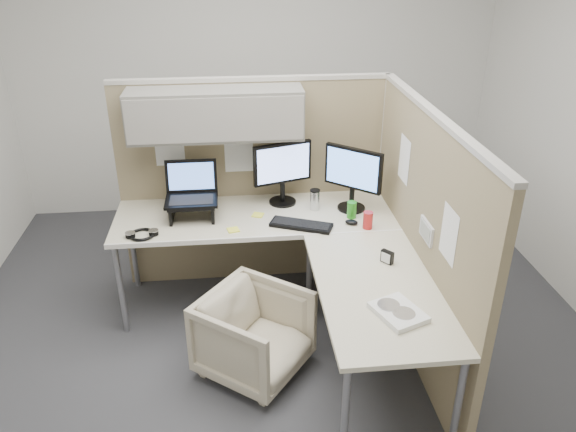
{
  "coord_description": "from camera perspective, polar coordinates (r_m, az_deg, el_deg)",
  "views": [
    {
      "loc": [
        -0.25,
        -3.06,
        2.52
      ],
      "look_at": [
        0.1,
        0.25,
        0.85
      ],
      "focal_mm": 35.0,
      "sensor_mm": 36.0,
      "label": 1
    }
  ],
  "objects": [
    {
      "name": "travel_mug",
      "position": [
        4.05,
        2.75,
        1.67
      ],
      "size": [
        0.07,
        0.07,
        0.15
      ],
      "color": "silver",
      "rests_on": "desk"
    },
    {
      "name": "sticky_note_a",
      "position": [
        3.81,
        -5.59,
        -1.41
      ],
      "size": [
        0.09,
        0.09,
        0.01
      ],
      "primitive_type": "cube",
      "rotation": [
        0.0,
        0.0,
        0.24
      ],
      "color": "#F3F440",
      "rests_on": "desk"
    },
    {
      "name": "desk_clock",
      "position": [
        3.46,
        10.03,
        -4.12
      ],
      "size": [
        0.07,
        0.08,
        0.08
      ],
      "rotation": [
        0.0,
        0.0,
        -0.87
      ],
      "color": "black",
      "rests_on": "desk"
    },
    {
      "name": "soda_can_silver",
      "position": [
        3.97,
        6.49,
        0.64
      ],
      "size": [
        0.07,
        0.07,
        0.12
      ],
      "primitive_type": "cylinder",
      "color": "#268C1E",
      "rests_on": "desk"
    },
    {
      "name": "paper_stack",
      "position": [
        3.04,
        11.13,
        -9.56
      ],
      "size": [
        0.3,
        0.33,
        0.03
      ],
      "rotation": [
        0.0,
        0.0,
        0.39
      ],
      "color": "white",
      "rests_on": "desk"
    },
    {
      "name": "monitor_right",
      "position": [
        4.01,
        6.61,
        4.28
      ],
      "size": [
        0.36,
        0.31,
        0.47
      ],
      "rotation": [
        0.0,
        0.0,
        -0.7
      ],
      "color": "black",
      "rests_on": "desk"
    },
    {
      "name": "partition_right",
      "position": [
        3.62,
        13.22,
        -2.1
      ],
      "size": [
        0.07,
        2.03,
        1.63
      ],
      "color": "#8E7E5D",
      "rests_on": "ground"
    },
    {
      "name": "keyboard",
      "position": [
        3.84,
        1.35,
        -0.92
      ],
      "size": [
        0.44,
        0.29,
        0.02
      ],
      "primitive_type": "cube",
      "rotation": [
        0.0,
        0.0,
        -0.4
      ],
      "color": "black",
      "rests_on": "desk"
    },
    {
      "name": "soda_can_green",
      "position": [
        3.83,
        8.12,
        -0.42
      ],
      "size": [
        0.07,
        0.07,
        0.12
      ],
      "primitive_type": "cylinder",
      "color": "#B21E1E",
      "rests_on": "desk"
    },
    {
      "name": "ground",
      "position": [
        3.97,
        -1.09,
        -12.76
      ],
      "size": [
        4.5,
        4.5,
        0.0
      ],
      "primitive_type": "plane",
      "color": "#333337",
      "rests_on": "ground"
    },
    {
      "name": "office_chair",
      "position": [
        3.58,
        -3.44,
        -11.6
      ],
      "size": [
        0.79,
        0.8,
        0.6
      ],
      "primitive_type": "imported",
      "rotation": [
        0.0,
        0.0,
        0.91
      ],
      "color": "beige",
      "rests_on": "ground"
    },
    {
      "name": "headphones",
      "position": [
        3.84,
        -14.61,
        -1.81
      ],
      "size": [
        0.21,
        0.19,
        0.03
      ],
      "rotation": [
        0.0,
        0.0,
        0.13
      ],
      "color": "black",
      "rests_on": "desk"
    },
    {
      "name": "partition_back",
      "position": [
        4.13,
        -5.24,
        6.45
      ],
      "size": [
        2.0,
        0.36,
        1.63
      ],
      "color": "#8E7E5D",
      "rests_on": "ground"
    },
    {
      "name": "sticky_note_d",
      "position": [
        4.0,
        -3.08,
        0.11
      ],
      "size": [
        0.1,
        0.1,
        0.01
      ],
      "primitive_type": "cube",
      "rotation": [
        0.0,
        0.0,
        -0.35
      ],
      "color": "#F3F440",
      "rests_on": "desk"
    },
    {
      "name": "laptop_station",
      "position": [
        3.98,
        -9.76,
        1.86
      ],
      "size": [
        0.36,
        0.31,
        0.38
      ],
      "color": "black",
      "rests_on": "desk"
    },
    {
      "name": "desk",
      "position": [
        3.69,
        0.58,
        -3.1
      ],
      "size": [
        2.0,
        1.98,
        0.73
      ],
      "color": "beige",
      "rests_on": "ground"
    },
    {
      "name": "mouse",
      "position": [
        3.89,
        6.47,
        -0.63
      ],
      "size": [
        0.1,
        0.09,
        0.03
      ],
      "primitive_type": "ellipsoid",
      "rotation": [
        0.0,
        0.0,
        -0.4
      ],
      "color": "black",
      "rests_on": "desk"
    },
    {
      "name": "monitor_left",
      "position": [
        4.08,
        -0.56,
        4.86
      ],
      "size": [
        0.43,
        0.2,
        0.47
      ],
      "rotation": [
        0.0,
        0.0,
        0.31
      ],
      "color": "black",
      "rests_on": "desk"
    }
  ]
}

